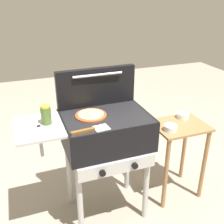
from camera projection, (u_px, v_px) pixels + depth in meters
ground_plane at (107, 208)px, 2.33m from camera, size 8.00×8.00×0.00m
grill at (104, 133)px, 2.01m from camera, size 0.96×0.53×0.90m
grill_lid_open at (96, 87)px, 2.08m from camera, size 0.63×0.08×0.30m
pizza_cheese at (91, 115)px, 1.94m from camera, size 0.23×0.23×0.03m
sauce_jar at (46, 115)px, 1.81m from camera, size 0.07×0.07×0.14m
spatula at (91, 130)px, 1.74m from camera, size 0.26×0.10×0.02m
prep_table at (178, 144)px, 2.33m from camera, size 0.44×0.36×0.71m
topping_bowl_near at (183, 116)px, 2.35m from camera, size 0.11×0.11×0.04m
topping_bowl_far at (170, 128)px, 2.14m from camera, size 0.11×0.11×0.04m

